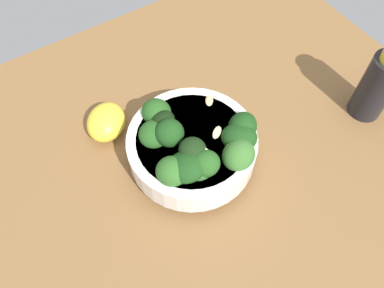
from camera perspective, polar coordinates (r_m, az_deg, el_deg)
ground_plane at (r=57.02cm, az=5.51°, el=-2.64°), size 70.09×70.09×4.64cm
bowl_of_broccoli at (r=50.63cm, az=0.14°, el=-0.25°), size 17.45×18.28×8.78cm
lemon_wedge at (r=56.66cm, az=-12.67°, el=3.22°), size 8.51×8.41×4.12cm
bottle_tall at (r=60.67cm, az=26.02°, el=7.98°), size 4.91×4.91×12.66cm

